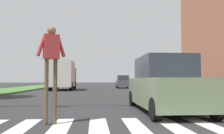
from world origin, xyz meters
The scene contains 8 objects.
ground_plane centered at (0.00, 30.00, 0.00)m, with size 140.00×140.00×0.00m, color #2D2D30.
crosswalk centered at (0.00, 7.01, 0.00)m, with size 7.65×2.20×0.01m.
median_strip centered at (-8.52, 28.00, 0.07)m, with size 4.11×64.00×0.15m, color #477A38.
sidewalk_right centered at (9.34, 28.00, 0.07)m, with size 3.00×64.00×0.15m, color #9E9991.
pedestrian_performer centered at (-1.20, 7.30, 1.66)m, with size 0.72×0.37×2.49m.
suv_crossing centered at (2.42, 9.49, 0.93)m, with size 1.96×4.60×1.97m.
sedan_midblock centered at (3.78, 32.72, 0.80)m, with size 1.86×4.09×1.73m.
truck_box_delivery centered at (-3.53, 27.04, 1.63)m, with size 2.40×6.20×3.10m.
Camera 1 is at (-0.10, 1.38, 1.12)m, focal length 36.89 mm.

